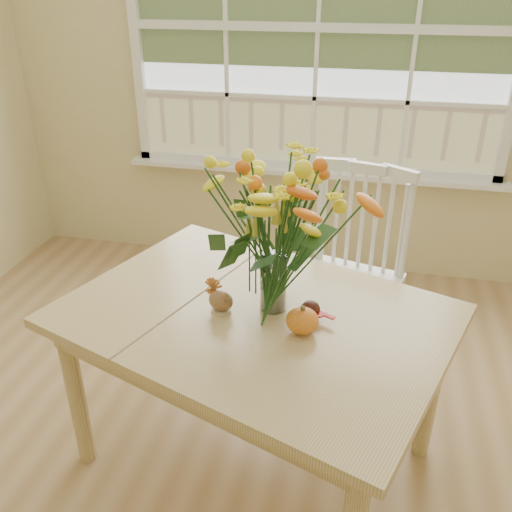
# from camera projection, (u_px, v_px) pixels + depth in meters

# --- Properties ---
(wall_back) EXTENTS (4.00, 0.02, 2.70)m
(wall_back) POSITION_uv_depth(u_px,v_px,m) (317.00, 63.00, 3.23)
(wall_back) COLOR #D4C988
(wall_back) RESTS_ON floor
(window) EXTENTS (2.42, 0.12, 1.74)m
(window) POSITION_uv_depth(u_px,v_px,m) (318.00, 31.00, 3.11)
(window) COLOR silver
(window) RESTS_ON wall_back
(dining_table) EXTENTS (1.61, 1.38, 0.73)m
(dining_table) POSITION_uv_depth(u_px,v_px,m) (255.00, 332.00, 2.03)
(dining_table) COLOR tan
(dining_table) RESTS_ON floor
(windsor_chair) EXTENTS (0.58, 0.56, 1.03)m
(windsor_chair) POSITION_uv_depth(u_px,v_px,m) (352.00, 265.00, 2.62)
(windsor_chair) COLOR white
(windsor_chair) RESTS_ON floor
(flower_vase) EXTENTS (0.45, 0.45, 0.54)m
(flower_vase) POSITION_uv_depth(u_px,v_px,m) (274.00, 229.00, 1.86)
(flower_vase) COLOR white
(flower_vase) RESTS_ON dining_table
(pumpkin) EXTENTS (0.11, 0.11, 0.09)m
(pumpkin) POSITION_uv_depth(u_px,v_px,m) (302.00, 322.00, 1.85)
(pumpkin) COLOR #CC4C18
(pumpkin) RESTS_ON dining_table
(turkey_figurine) EXTENTS (0.11, 0.09, 0.12)m
(turkey_figurine) POSITION_uv_depth(u_px,v_px,m) (221.00, 301.00, 1.96)
(turkey_figurine) COLOR #CCB78C
(turkey_figurine) RESTS_ON dining_table
(dark_gourd) EXTENTS (0.13, 0.07, 0.06)m
(dark_gourd) POSITION_uv_depth(u_px,v_px,m) (310.00, 310.00, 1.94)
(dark_gourd) COLOR #38160F
(dark_gourd) RESTS_ON dining_table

